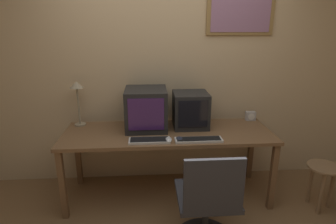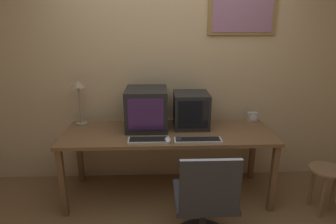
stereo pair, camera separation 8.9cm
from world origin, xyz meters
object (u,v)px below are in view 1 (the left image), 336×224
Objects in this scene: keyboard_main at (149,140)px; side_stool at (323,177)px; keyboard_side at (199,140)px; mouse_far_corner at (169,140)px; monitor_right at (190,110)px; office_chair at (208,207)px; desk_lamp at (77,91)px; monitor_left at (146,109)px; desk_clock at (250,116)px; mouse_near_keyboard at (179,139)px.

side_stool is (1.74, -0.09, -0.41)m from keyboard_main.
keyboard_side is 4.10× the size of mouse_far_corner.
office_chair is (0.02, -0.93, -0.56)m from monitor_right.
desk_lamp is (-0.95, 0.53, 0.36)m from mouse_far_corner.
monitor_left is 0.67m from keyboard_side.
monitor_right reaches higher than keyboard_main.
desk_lamp is (-1.95, -0.03, 0.33)m from desk_clock.
desk_clock is 0.96m from side_stool.
monitor_left is at bearing 94.19° from keyboard_main.
monitor_right is 0.41× the size of office_chair.
mouse_far_corner is (-0.29, 0.00, 0.01)m from keyboard_side.
keyboard_main is 0.43× the size of office_chair.
keyboard_main is at bearing -179.30° from mouse_near_keyboard.
keyboard_side is (0.02, -0.42, -0.18)m from monitor_right.
keyboard_side is at bearing -141.63° from desk_clock.
office_chair is at bearing -160.94° from side_stool.
mouse_far_corner is at bearing -123.03° from monitor_right.
mouse_far_corner is (0.18, -0.01, 0.01)m from keyboard_main.
mouse_far_corner is 1.14m from desk_clock.
mouse_near_keyboard is 0.69m from office_chair.
keyboard_side is 4.12× the size of desk_clock.
desk_clock reaches higher than mouse_near_keyboard.
desk_lamp is at bearing 166.34° from side_stool.
office_chair reaches higher than mouse_near_keyboard.
monitor_left is 1.19m from office_chair.
keyboard_side is 1.34m from side_stool.
keyboard_main is 1.79m from side_stool.
desk_clock is at bearing 131.41° from side_stool.
desk_lamp is (-0.74, 0.14, 0.17)m from monitor_left.
desk_lamp is (-1.24, 0.53, 0.37)m from keyboard_side.
side_stool is (1.27, 0.44, -0.03)m from office_chair.
monitor_left is 0.95× the size of side_stool.
monitor_left is 0.50× the size of office_chair.
monitor_right is 0.45m from keyboard_side.
mouse_far_corner is at bearing 118.82° from office_chair.
mouse_near_keyboard is 0.12× the size of office_chair.
mouse_far_corner is at bearing 179.16° from keyboard_side.
desk_lamp is at bearing 156.69° from keyboard_side.
monitor_right is 0.46m from mouse_near_keyboard.
keyboard_main is (-0.45, -0.40, -0.18)m from monitor_right.
keyboard_main is at bearing -33.97° from desk_lamp.
keyboard_main is 0.18m from mouse_far_corner.
office_chair is at bearing -61.18° from mouse_far_corner.
monitor_right is 0.78× the size of side_stool.
keyboard_side is 0.50× the size of office_chair.
side_stool is (1.56, -0.08, -0.42)m from mouse_far_corner.
monitor_left is at bearing -172.23° from desk_clock.
desk_clock is 0.23× the size of side_stool.
mouse_far_corner is at bearing -4.22° from keyboard_main.
side_stool is (2.51, -0.61, -0.78)m from desk_lamp.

